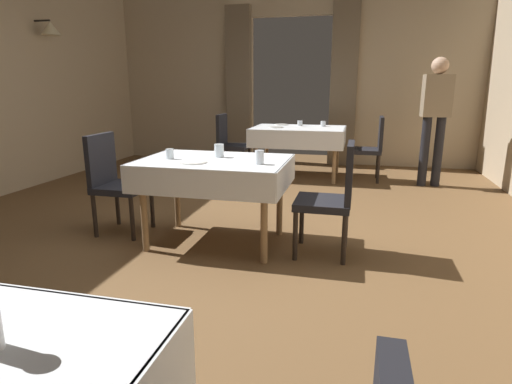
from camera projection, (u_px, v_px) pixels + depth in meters
The scene contains 17 objects.
ground at pixel (215, 240), 3.80m from camera, with size 10.08×10.08×0.00m, color brown.
wall_back at pixel (291, 76), 7.36m from camera, with size 6.40×0.27×3.00m.
dining_table_mid at pixel (215, 170), 3.59m from camera, with size 1.26×0.90×0.75m.
dining_table_far at pixel (299, 134), 6.30m from camera, with size 1.37×0.97×0.75m.
chair_mid_left at pixel (114, 179), 3.91m from camera, with size 0.44×0.44×0.93m.
chair_mid_right at pixel (333, 194), 3.36m from camera, with size 0.44×0.44×0.93m.
chair_far_right at pixel (372, 145), 6.07m from camera, with size 0.44×0.44×0.93m.
chair_far_left at pixel (229, 141), 6.52m from camera, with size 0.44×0.44×0.93m.
glass_mid_a at pixel (219, 151), 3.66m from camera, with size 0.08×0.08×0.12m, color silver.
glass_mid_b at pixel (259, 157), 3.33m from camera, with size 0.07×0.07×0.11m, color silver.
glass_mid_c at pixel (170, 154), 3.57m from camera, with size 0.07×0.07×0.09m, color silver.
plate_mid_d at pixel (193, 162), 3.41m from camera, with size 0.23×0.23×0.01m, color white.
plate_far_a at pixel (281, 124), 6.66m from camera, with size 0.21×0.21×0.01m, color white.
plate_far_b at pixel (276, 127), 6.25m from camera, with size 0.21×0.21×0.01m, color white.
glass_far_c at pixel (300, 123), 6.49m from camera, with size 0.08×0.08×0.08m, color silver.
glass_far_d at pixel (323, 124), 6.40m from camera, with size 0.08×0.08×0.08m, color silver.
person_waiter_by_doorway at pixel (435, 111), 5.61m from camera, with size 0.38×0.25×1.72m.
Camera 1 is at (1.20, -3.38, 1.36)m, focal length 29.44 mm.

